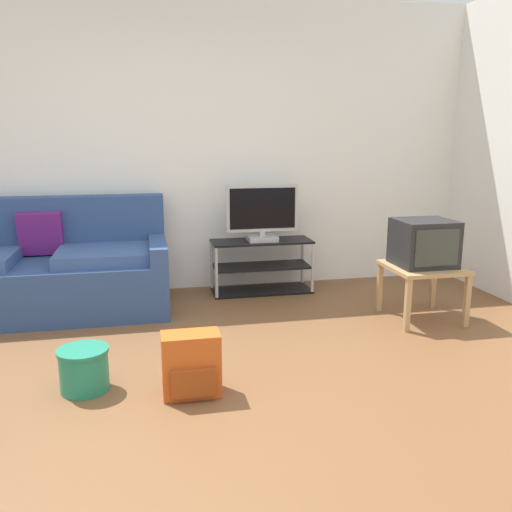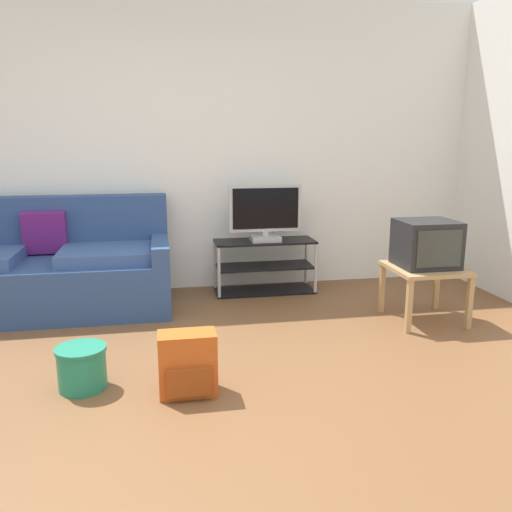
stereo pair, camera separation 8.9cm
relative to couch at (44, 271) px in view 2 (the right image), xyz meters
The scene contains 9 objects.
ground_plane 2.22m from the couch, 62.22° to the right, with size 9.00×9.80×0.02m, color brown.
wall_back 1.53m from the couch, 26.44° to the left, with size 9.00×0.10×2.70m, color white.
couch is the anchor object (origin of this frame).
tv_stand 1.95m from the couch, ahead, with size 0.94×0.36×0.50m.
flat_tv 1.99m from the couch, ahead, with size 0.67×0.22×0.52m.
side_table 3.14m from the couch, 15.33° to the right, with size 0.56×0.56×0.44m.
crt_tv 3.15m from the couch, 15.05° to the right, with size 0.44×0.41×0.36m.
backpack 2.08m from the couch, 57.91° to the right, with size 0.33×0.25×0.37m.
cleaning_bucket 1.66m from the couch, 72.54° to the right, with size 0.29×0.29×0.25m.
Camera 2 is at (-0.05, -2.65, 1.45)m, focal length 37.29 mm.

